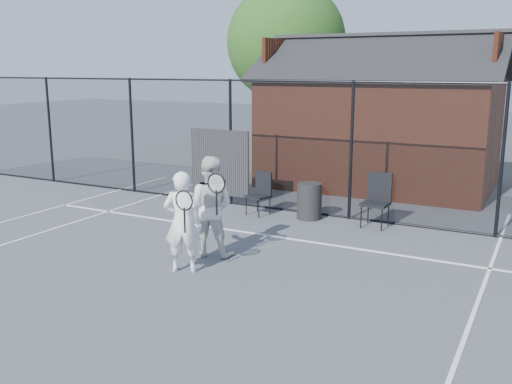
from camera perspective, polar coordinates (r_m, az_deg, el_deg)
The scene contains 10 objects.
ground at distance 8.88m, azimuth -7.66°, elevation -9.27°, with size 80.00×80.00×0.00m, color #4E5359.
court_lines at distance 7.93m, azimuth -13.32°, elevation -12.18°, with size 11.02×18.00×0.01m.
fence at distance 12.90m, azimuth 3.97°, elevation 4.25°, with size 22.04×3.00×3.00m.
clubhouse at distance 16.37m, azimuth 12.31°, elevation 6.26°, with size 6.50×4.36×4.19m.
tree_left at distance 22.27m, azimuth 3.04°, elevation 14.71°, with size 4.48×4.48×6.44m.
player_front at distance 9.23m, azimuth -7.36°, elevation -2.97°, with size 0.80×0.65×1.66m.
player_back at distance 9.99m, azimuth -4.61°, elevation -1.41°, with size 1.02×0.83×1.77m.
chair_left at distance 12.77m, azimuth 0.21°, elevation -0.24°, with size 0.46×0.48×0.95m, color black.
chair_right at distance 12.03m, azimuth 11.86°, elevation -0.92°, with size 0.53×0.55×1.10m, color black.
waste_bin at distance 12.53m, azimuth 5.35°, elevation -0.91°, with size 0.54×0.54×0.79m, color #262626.
Camera 1 is at (4.85, -6.69, 3.25)m, focal length 40.00 mm.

